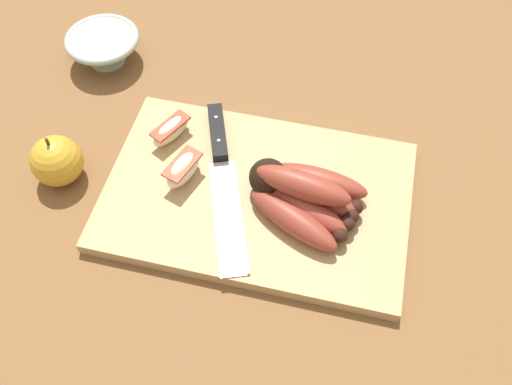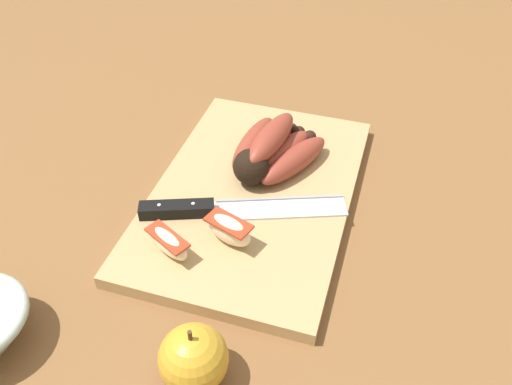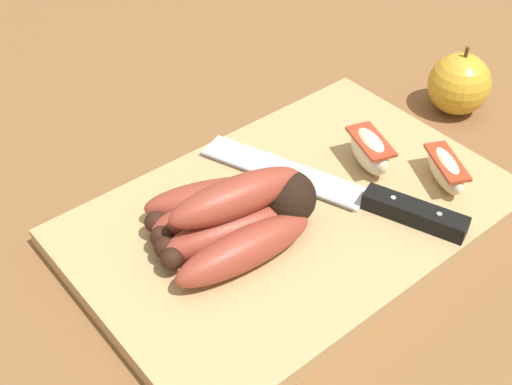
% 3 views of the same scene
% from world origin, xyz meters
% --- Properties ---
extents(ground_plane, '(6.00, 6.00, 0.00)m').
position_xyz_m(ground_plane, '(0.00, 0.00, 0.00)').
color(ground_plane, brown).
extents(cutting_board, '(0.42, 0.27, 0.02)m').
position_xyz_m(cutting_board, '(0.01, -0.00, 0.01)').
color(cutting_board, tan).
rests_on(cutting_board, ground_plane).
extents(banana_bunch, '(0.16, 0.14, 0.07)m').
position_xyz_m(banana_bunch, '(0.08, -0.01, 0.04)').
color(banana_bunch, black).
rests_on(banana_bunch, cutting_board).
extents(chefs_knife, '(0.13, 0.27, 0.02)m').
position_xyz_m(chefs_knife, '(-0.05, 0.04, 0.03)').
color(chefs_knife, silver).
rests_on(chefs_knife, cutting_board).
extents(apple_wedge_near, '(0.05, 0.07, 0.04)m').
position_xyz_m(apple_wedge_near, '(-0.09, 0.00, 0.04)').
color(apple_wedge_near, beige).
rests_on(apple_wedge_near, cutting_board).
extents(apple_wedge_middle, '(0.05, 0.07, 0.03)m').
position_xyz_m(apple_wedge_middle, '(-0.13, 0.07, 0.04)').
color(apple_wedge_middle, beige).
rests_on(apple_wedge_middle, cutting_board).
extents(whole_apple, '(0.07, 0.07, 0.08)m').
position_xyz_m(whole_apple, '(-0.27, -0.02, 0.04)').
color(whole_apple, gold).
rests_on(whole_apple, ground_plane).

